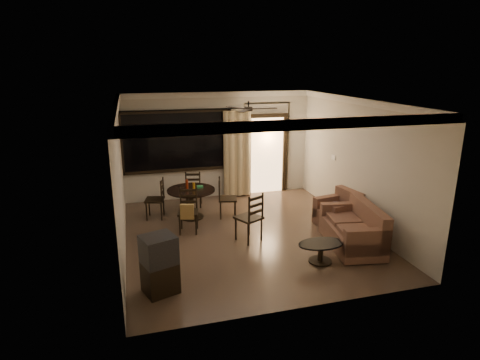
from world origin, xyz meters
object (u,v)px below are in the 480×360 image
object	(u,v)px
dining_table	(191,195)
dining_chair_south	(188,219)
dining_chair_east	(227,206)
dining_chair_north	(194,195)
armchair	(339,212)
tv_cabinet	(160,264)
coffee_table	(321,249)
dining_chair_west	(156,206)
sofa	(355,230)
side_chair	(249,226)

from	to	relation	value
dining_table	dining_chair_south	bearing A→B (deg)	-103.32
dining_chair_east	dining_chair_south	distance (m)	1.20
dining_chair_north	armchair	xyz separation A→B (m)	(2.91, -2.15, 0.05)
dining_table	dining_chair_south	xyz separation A→B (m)	(-0.20, -0.84, -0.24)
tv_cabinet	coffee_table	distance (m)	2.91
dining_chair_west	sofa	world-z (taller)	dining_chair_west
tv_cabinet	coffee_table	size ratio (longest dim) A/B	1.11
dining_table	armchair	bearing A→B (deg)	-24.26
dining_table	side_chair	size ratio (longest dim) A/B	1.07
dining_chair_west	tv_cabinet	world-z (taller)	tv_cabinet
dining_table	tv_cabinet	world-z (taller)	tv_cabinet
dining_chair_east	tv_cabinet	size ratio (longest dim) A/B	1.00
dining_chair_west	tv_cabinet	bearing A→B (deg)	10.46
tv_cabinet	coffee_table	bearing A→B (deg)	-14.39
dining_chair_east	dining_chair_north	bearing A→B (deg)	46.76
dining_chair_west	armchair	distance (m)	4.21
dining_chair_west	dining_chair_north	bearing A→B (deg)	133.24
dining_chair_east	armchair	xyz separation A→B (m)	(2.27, -1.20, 0.05)
sofa	armchair	bearing A→B (deg)	87.23
dining_chair_south	dining_chair_north	distance (m)	1.64
dining_chair_east	armchair	size ratio (longest dim) A/B	1.04
dining_chair_west	sofa	xyz separation A→B (m)	(3.68, -2.59, 0.06)
dining_chair_east	side_chair	size ratio (longest dim) A/B	0.92
dining_chair_north	armchair	size ratio (longest dim) A/B	1.04
dining_table	dining_chair_east	bearing A→B (deg)	-13.29
dining_chair_north	coffee_table	size ratio (longest dim) A/B	1.11
dining_chair_south	armchair	distance (m)	3.33
tv_cabinet	coffee_table	xyz separation A→B (m)	(2.90, 0.23, -0.23)
tv_cabinet	dining_table	bearing A→B (deg)	53.36
tv_cabinet	dining_chair_north	bearing A→B (deg)	54.26
dining_chair_south	side_chair	bearing A→B (deg)	-20.24
dining_chair_west	side_chair	world-z (taller)	side_chair
dining_table	sofa	size ratio (longest dim) A/B	0.65
dining_chair_west	armchair	xyz separation A→B (m)	(3.90, -1.58, 0.05)
dining_chair_west	sofa	bearing A→B (deg)	68.05
dining_table	coffee_table	distance (m)	3.43
dining_chair_south	tv_cabinet	size ratio (longest dim) A/B	1.00
dining_chair_west	dining_chair_south	xyz separation A→B (m)	(0.62, -1.03, 0.02)
side_chair	armchair	bearing A→B (deg)	158.33
dining_chair_east	dining_chair_south	xyz separation A→B (m)	(-1.01, -0.64, 0.02)
dining_chair_south	side_chair	xyz separation A→B (m)	(1.13, -0.75, 0.00)
dining_chair_west	dining_chair_south	bearing A→B (deg)	44.30
sofa	armchair	size ratio (longest dim) A/B	1.86
dining_chair_east	dining_chair_north	world-z (taller)	same
dining_table	dining_chair_north	distance (m)	0.83
dining_chair_south	side_chair	size ratio (longest dim) A/B	0.92
dining_chair_south	side_chair	world-z (taller)	side_chair
dining_table	sofa	xyz separation A→B (m)	(2.87, -2.40, -0.21)
dining_chair_south	armchair	world-z (taller)	dining_chair_south
dining_chair_south	coffee_table	world-z (taller)	dining_chair_south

